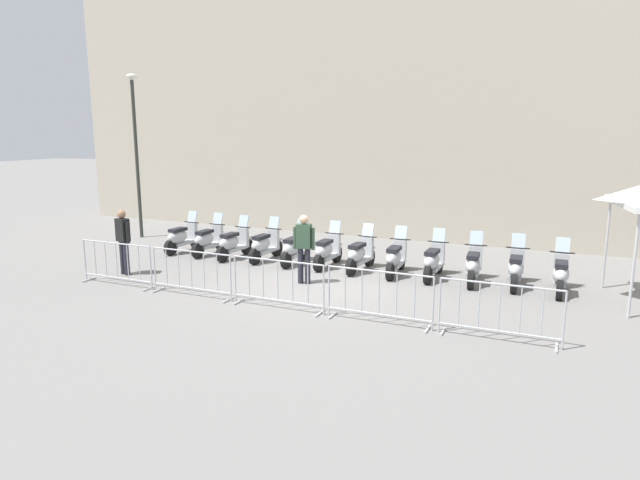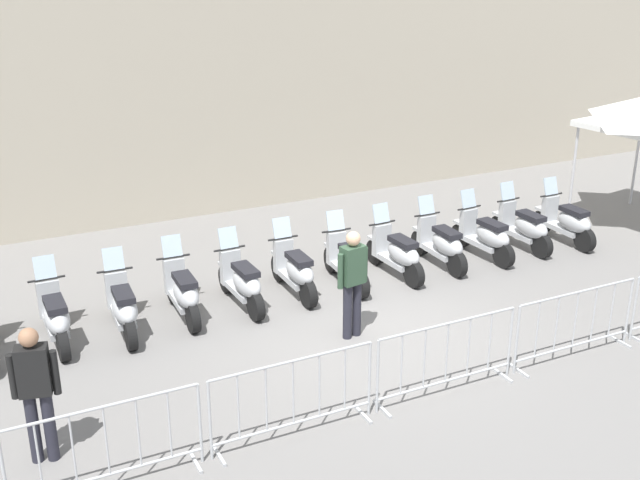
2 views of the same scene
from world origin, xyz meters
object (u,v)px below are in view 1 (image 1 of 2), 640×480
at_px(motorcycle_10, 516,269).
at_px(barrier_segment_1, 191,274).
at_px(motorcycle_6, 360,255).
at_px(barrier_segment_4, 499,313).
at_px(street_lamp, 136,140).
at_px(motorcycle_9, 473,266).
at_px(barrier_segment_3, 379,297).
at_px(motorcycle_7, 395,258).
at_px(motorcycle_8, 433,262).
at_px(motorcycle_1, 208,240).
at_px(motorcycle_2, 233,244).
at_px(motorcycle_11, 561,275).
at_px(barrier_segment_2, 278,285).
at_px(motorcycle_3, 265,245).
at_px(motorcycle_4, 294,249).
at_px(barrier_segment_0, 117,264).
at_px(motorcycle_5, 327,251).
at_px(motorcycle_0, 182,238).
at_px(officer_by_barriers, 304,245).
at_px(officer_mid_plaza, 123,238).

bearing_deg(motorcycle_10, barrier_segment_1, -159.45).
height_order(motorcycle_6, barrier_segment_4, motorcycle_6).
relative_size(barrier_segment_4, street_lamp, 0.37).
bearing_deg(barrier_segment_1, barrier_segment_4, -8.82).
distance_m(motorcycle_9, barrier_segment_3, 3.93).
xyz_separation_m(motorcycle_7, motorcycle_9, (1.97, -0.29, 0.00)).
distance_m(motorcycle_8, barrier_segment_1, 6.04).
relative_size(motorcycle_1, motorcycle_6, 1.01).
xyz_separation_m(motorcycle_6, motorcycle_8, (1.98, -0.28, 0.00)).
relative_size(motorcycle_2, motorcycle_11, 0.99).
height_order(motorcycle_10, barrier_segment_1, motorcycle_10).
xyz_separation_m(motorcycle_6, barrier_segment_2, (-1.06, -3.60, 0.07)).
height_order(motorcycle_3, motorcycle_11, same).
height_order(motorcycle_3, street_lamp, street_lamp).
xyz_separation_m(motorcycle_3, barrier_segment_2, (1.88, -4.11, 0.07)).
distance_m(barrier_segment_4, street_lamp, 14.24).
distance_m(motorcycle_2, motorcycle_10, 7.98).
bearing_deg(motorcycle_7, barrier_segment_4, -59.87).
relative_size(motorcycle_1, motorcycle_4, 1.00).
height_order(motorcycle_1, barrier_segment_2, motorcycle_1).
height_order(motorcycle_8, barrier_segment_0, motorcycle_8).
distance_m(motorcycle_4, motorcycle_11, 6.97).
bearing_deg(motorcycle_1, motorcycle_3, -8.20).
xyz_separation_m(motorcycle_5, motorcycle_7, (1.96, -0.39, 0.00)).
bearing_deg(motorcycle_8, motorcycle_2, 172.25).
relative_size(motorcycle_4, motorcycle_6, 1.01).
xyz_separation_m(motorcycle_7, barrier_segment_2, (-2.05, -3.43, 0.07)).
relative_size(motorcycle_6, barrier_segment_1, 0.80).
relative_size(motorcycle_10, barrier_segment_0, 0.81).
height_order(motorcycle_3, barrier_segment_4, motorcycle_3).
height_order(motorcycle_0, officer_by_barriers, officer_by_barriers).
height_order(motorcycle_9, barrier_segment_3, motorcycle_9).
relative_size(motorcycle_2, officer_mid_plaza, 0.99).
distance_m(motorcycle_9, motorcycle_10, 1.00).
relative_size(motorcycle_7, motorcycle_10, 1.00).
xyz_separation_m(motorcycle_11, barrier_segment_1, (-8.19, -2.44, 0.07)).
height_order(motorcycle_6, motorcycle_11, same).
bearing_deg(motorcycle_4, barrier_segment_4, -40.72).
height_order(barrier_segment_1, street_lamp, street_lamp).
distance_m(motorcycle_3, motorcycle_9, 5.98).
height_order(motorcycle_0, motorcycle_7, same).
bearing_deg(barrier_segment_4, street_lamp, 149.33).
bearing_deg(barrier_segment_4, motorcycle_3, 142.82).
height_order(barrier_segment_2, barrier_segment_4, same).
bearing_deg(barrier_segment_0, motorcycle_0, 95.96).
xyz_separation_m(motorcycle_3, barrier_segment_0, (-2.55, -3.42, 0.07)).
bearing_deg(motorcycle_3, barrier_segment_1, -95.08).
height_order(motorcycle_4, barrier_segment_1, motorcycle_4).
xyz_separation_m(motorcycle_4, barrier_segment_3, (3.12, -4.25, 0.07)).
bearing_deg(motorcycle_10, motorcycle_0, 171.44).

